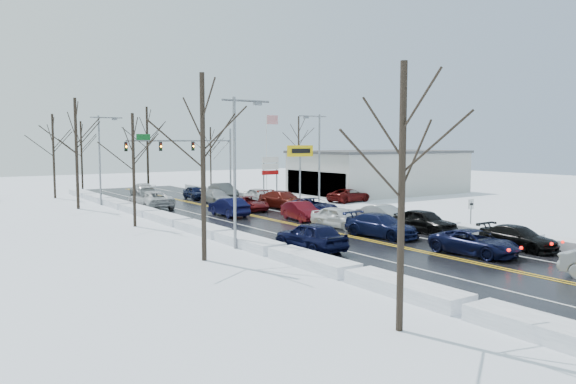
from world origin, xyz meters
TOP-DOWN VIEW (x-y plane):
  - ground at (0.00, 0.00)m, footprint 160.00×160.00m
  - road_surface at (0.00, 2.00)m, footprint 14.00×84.00m
  - snow_bank_left at (-7.60, 2.00)m, footprint 1.59×72.00m
  - snow_bank_right at (7.60, 2.00)m, footprint 1.59×72.00m
  - traffic_signal_mast at (3.45, 27.99)m, footprint 13.28×0.39m
  - tires_plus_sign at (10.50, 15.99)m, footprint 3.20×0.34m
  - used_vehicles_sign at (10.50, 22.00)m, footprint 2.20×0.22m
  - speed_limit_sign at (8.20, -8.00)m, footprint 0.55×0.09m
  - flagpole at (15.17, 30.00)m, footprint 1.87×1.20m
  - dealership_building at (23.98, 18.00)m, footprint 20.40×12.40m
  - streetlight_ne at (8.30, 10.00)m, footprint 3.20×0.25m
  - streetlight_sw at (-8.30, -4.00)m, footprint 3.20×0.25m
  - streetlight_nw at (-8.30, 24.00)m, footprint 3.20×0.25m
  - tree_left_a at (-11.00, -20.00)m, footprint 3.60×3.60m
  - tree_left_b at (-11.50, -6.00)m, footprint 4.00×4.00m
  - tree_left_c at (-10.50, 8.00)m, footprint 3.40×3.40m
  - tree_left_d at (-11.20, 22.00)m, footprint 4.20×4.20m
  - tree_left_e at (-10.80, 34.00)m, footprint 3.80×3.80m
  - tree_far_b at (-6.00, 41.00)m, footprint 3.60×3.60m
  - tree_far_c at (2.00, 39.00)m, footprint 4.40×4.40m
  - tree_far_d at (12.00, 40.50)m, footprint 3.40×3.40m
  - tree_far_e at (28.00, 41.00)m, footprint 4.20×4.20m
  - queued_car_2 at (1.75, -13.28)m, footprint 2.76×5.27m
  - queued_car_3 at (1.58, -5.91)m, footprint 2.86×5.61m
  - queued_car_4 at (1.74, -1.31)m, footprint 2.50×4.90m
  - queued_car_5 at (1.79, 3.60)m, footprint 2.20×4.78m
  - queued_car_6 at (1.59, 11.66)m, footprint 2.24×4.79m
  - queued_car_7 at (1.83, 18.66)m, footprint 2.11×4.91m
  - queued_car_8 at (1.93, 24.06)m, footprint 1.91×4.34m
  - queued_car_11 at (5.26, -13.68)m, footprint 1.98×4.83m
  - queued_car_12 at (5.43, -6.23)m, footprint 2.09×4.86m
  - queued_car_13 at (5.34, -2.36)m, footprint 1.94×4.82m
  - queued_car_14 at (5.12, 6.38)m, footprint 2.69×5.22m
  - queued_car_15 at (5.10, 11.18)m, footprint 3.04×6.02m
  - queued_car_16 at (5.41, 15.98)m, footprint 2.07×4.86m
  - queued_car_17 at (5.30, 23.89)m, footprint 2.11×5.12m
  - oncoming_car_0 at (-1.80, 9.33)m, footprint 1.78×4.88m
  - oncoming_car_1 at (-5.38, 18.41)m, footprint 2.92×6.13m
  - oncoming_car_2 at (-1.66, 31.03)m, footprint 2.68×5.43m
  - oncoming_car_3 at (-5.09, -6.98)m, footprint 2.24×5.13m
  - parked_car_0 at (14.17, 12.17)m, footprint 5.34×2.99m
  - parked_car_1 at (16.82, 17.31)m, footprint 3.17×6.20m
  - parked_car_2 at (14.96, 22.12)m, footprint 2.03×4.28m

SIDE VIEW (x-z plane):
  - ground at x=0.00m, z-range 0.00..0.00m
  - snow_bank_left at x=-7.60m, z-range -0.30..0.30m
  - snow_bank_right at x=7.60m, z-range -0.30..0.30m
  - queued_car_2 at x=1.75m, z-range -0.71..0.71m
  - queued_car_3 at x=1.58m, z-range -0.78..0.78m
  - queued_car_4 at x=1.74m, z-range -0.80..0.80m
  - queued_car_5 at x=1.79m, z-range -0.76..0.76m
  - queued_car_6 at x=1.59m, z-range -0.66..0.66m
  - queued_car_7 at x=1.83m, z-range -0.70..0.70m
  - queued_car_8 at x=1.93m, z-range -0.73..0.73m
  - queued_car_11 at x=5.26m, z-range -0.70..0.70m
  - queued_car_12 at x=5.43m, z-range -0.82..0.82m
  - queued_car_13 at x=5.34m, z-range -0.78..0.78m
  - queued_car_14 at x=5.12m, z-range -0.70..0.70m
  - queued_car_15 at x=5.10m, z-range -0.84..0.84m
  - queued_car_16 at x=5.41m, z-range -0.82..0.82m
  - queued_car_17 at x=5.30m, z-range -0.82..0.82m
  - oncoming_car_0 at x=-1.80m, z-range -0.80..0.80m
  - oncoming_car_1 at x=-5.38m, z-range -0.84..0.84m
  - oncoming_car_2 at x=-1.66m, z-range -0.76..0.76m
  - oncoming_car_3 at x=-5.09m, z-range -0.86..0.86m
  - parked_car_0 at x=14.17m, z-range -0.71..0.71m
  - parked_car_1 at x=16.82m, z-range -0.86..0.86m
  - parked_car_2 at x=14.96m, z-range -0.71..0.71m
  - road_surface at x=0.00m, z-range 0.00..0.01m
  - speed_limit_sign at x=8.20m, z-range 0.46..2.81m
  - dealership_building at x=23.98m, z-range 0.01..5.31m
  - used_vehicles_sign at x=10.50m, z-range 0.99..5.64m
  - tires_plus_sign at x=10.50m, z-range 1.99..7.99m
  - streetlight_ne at x=8.30m, z-range 0.81..9.81m
  - streetlight_sw at x=-8.30m, z-range 0.81..9.81m
  - streetlight_nw at x=-8.30m, z-range 0.81..9.81m
  - traffic_signal_mast at x=3.45m, z-range 1.48..9.48m
  - flagpole at x=15.17m, z-range 0.93..10.93m
  - tree_left_c at x=-10.50m, z-range 1.69..10.19m
  - tree_far_d at x=12.00m, z-range 1.69..10.19m
  - tree_left_a at x=-11.00m, z-range 1.79..10.79m
  - tree_far_b at x=-6.00m, z-range 1.79..10.79m
  - tree_left_e at x=-10.80m, z-range 1.89..11.39m
  - tree_left_b at x=-11.50m, z-range 1.99..11.99m
  - tree_left_d at x=-11.20m, z-range 2.08..12.58m
  - tree_far_e at x=28.00m, z-range 2.08..12.58m
  - tree_far_c at x=2.00m, z-range 2.18..13.18m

